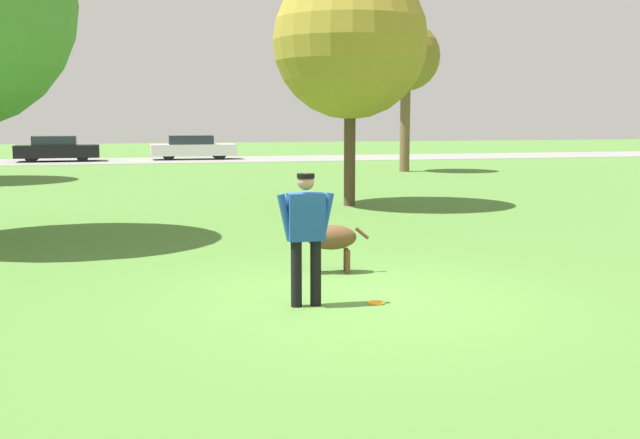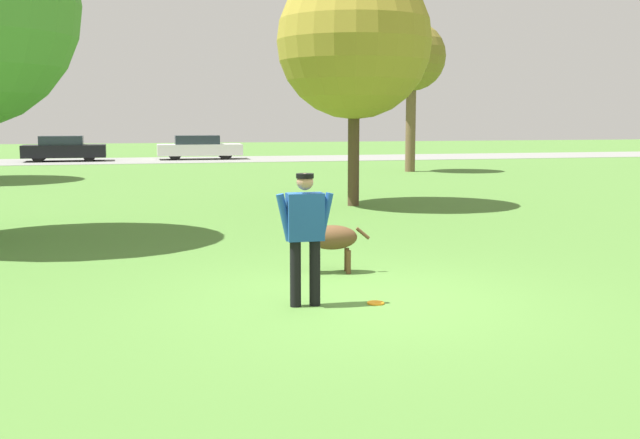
{
  "view_description": "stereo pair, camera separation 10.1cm",
  "coord_description": "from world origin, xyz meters",
  "px_view_note": "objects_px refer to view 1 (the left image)",
  "views": [
    {
      "loc": [
        -2.67,
        -8.55,
        2.2
      ],
      "look_at": [
        -0.32,
        0.73,
        0.9
      ],
      "focal_mm": 42.0,
      "sensor_mm": 36.0,
      "label": 1
    },
    {
      "loc": [
        -2.58,
        -8.57,
        2.2
      ],
      "look_at": [
        -0.32,
        0.73,
        0.9
      ],
      "focal_mm": 42.0,
      "sensor_mm": 36.0,
      "label": 2
    }
  ],
  "objects_px": {
    "person": "(306,229)",
    "parked_car_white": "(193,147)",
    "dog": "(329,239)",
    "parked_car_black": "(57,149)",
    "tree_mid_center": "(350,41)",
    "tree_far_right": "(406,58)",
    "frisbee": "(376,303)"
  },
  "relations": [
    {
      "from": "person",
      "to": "dog",
      "type": "bearing_deg",
      "value": 66.58
    },
    {
      "from": "person",
      "to": "frisbee",
      "type": "distance_m",
      "value": 1.24
    },
    {
      "from": "person",
      "to": "dog",
      "type": "relative_size",
      "value": 1.46
    },
    {
      "from": "dog",
      "to": "tree_mid_center",
      "type": "relative_size",
      "value": 0.18
    },
    {
      "from": "tree_mid_center",
      "to": "tree_far_right",
      "type": "relative_size",
      "value": 0.99
    },
    {
      "from": "dog",
      "to": "frisbee",
      "type": "xyz_separation_m",
      "value": [
        0.09,
        -1.89,
        -0.48
      ]
    },
    {
      "from": "person",
      "to": "parked_car_white",
      "type": "distance_m",
      "value": 32.29
    },
    {
      "from": "person",
      "to": "frisbee",
      "type": "relative_size",
      "value": 7.52
    },
    {
      "from": "dog",
      "to": "tree_mid_center",
      "type": "xyz_separation_m",
      "value": [
        2.65,
        7.92,
        3.58
      ]
    },
    {
      "from": "person",
      "to": "tree_mid_center",
      "type": "height_order",
      "value": "tree_mid_center"
    },
    {
      "from": "dog",
      "to": "tree_far_right",
      "type": "relative_size",
      "value": 0.18
    },
    {
      "from": "parked_car_white",
      "to": "frisbee",
      "type": "bearing_deg",
      "value": -90.3
    },
    {
      "from": "person",
      "to": "parked_car_white",
      "type": "relative_size",
      "value": 0.35
    },
    {
      "from": "tree_far_right",
      "to": "parked_car_white",
      "type": "bearing_deg",
      "value": 124.42
    },
    {
      "from": "person",
      "to": "tree_mid_center",
      "type": "xyz_separation_m",
      "value": [
        3.4,
        9.7,
        3.15
      ]
    },
    {
      "from": "person",
      "to": "tree_mid_center",
      "type": "relative_size",
      "value": 0.26
    },
    {
      "from": "parked_car_white",
      "to": "tree_far_right",
      "type": "bearing_deg",
      "value": -55.03
    },
    {
      "from": "dog",
      "to": "parked_car_black",
      "type": "bearing_deg",
      "value": -70.02
    },
    {
      "from": "person",
      "to": "parked_car_white",
      "type": "bearing_deg",
      "value": 87.07
    },
    {
      "from": "frisbee",
      "to": "parked_car_white",
      "type": "xyz_separation_m",
      "value": [
        0.48,
        32.37,
        0.64
      ]
    },
    {
      "from": "dog",
      "to": "tree_far_right",
      "type": "bearing_deg",
      "value": -105.41
    },
    {
      "from": "person",
      "to": "tree_far_right",
      "type": "bearing_deg",
      "value": 65.88
    },
    {
      "from": "dog",
      "to": "parked_car_black",
      "type": "relative_size",
      "value": 0.26
    },
    {
      "from": "tree_mid_center",
      "to": "person",
      "type": "bearing_deg",
      "value": -109.33
    },
    {
      "from": "tree_mid_center",
      "to": "parked_car_black",
      "type": "relative_size",
      "value": 1.45
    },
    {
      "from": "tree_far_right",
      "to": "parked_car_white",
      "type": "xyz_separation_m",
      "value": [
        -7.79,
        11.36,
        -3.97
      ]
    },
    {
      "from": "person",
      "to": "parked_car_black",
      "type": "height_order",
      "value": "person"
    },
    {
      "from": "parked_car_black",
      "to": "frisbee",
      "type": "bearing_deg",
      "value": -80.17
    },
    {
      "from": "dog",
      "to": "frisbee",
      "type": "relative_size",
      "value": 5.13
    },
    {
      "from": "parked_car_white",
      "to": "tree_mid_center",
      "type": "bearing_deg",
      "value": -84.17
    },
    {
      "from": "person",
      "to": "parked_car_white",
      "type": "xyz_separation_m",
      "value": [
        1.32,
        32.26,
        -0.28
      ]
    },
    {
      "from": "person",
      "to": "tree_far_right",
      "type": "height_order",
      "value": "tree_far_right"
    }
  ]
}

